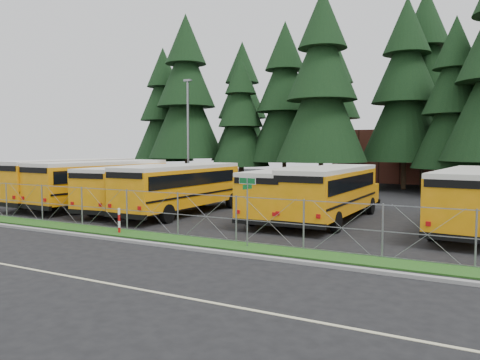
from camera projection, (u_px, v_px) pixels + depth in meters
name	position (u px, v px, depth m)	size (l,w,h in m)	color
ground	(209.00, 235.00, 21.51)	(120.00, 120.00, 0.00)	black
curb	(168.00, 246.00, 18.78)	(50.00, 0.25, 0.12)	gray
grass_verge	(188.00, 240.00, 20.01)	(50.00, 1.40, 0.06)	#184213
road_lane_line	(71.00, 277.00, 14.48)	(50.00, 0.12, 0.01)	beige
chainlink_fence	(196.00, 216.00, 20.56)	(44.00, 0.10, 2.00)	gray
brick_building	(439.00, 156.00, 53.59)	(22.00, 10.00, 6.00)	brown
bus_0	(76.00, 182.00, 32.74)	(2.84, 12.03, 3.15)	orange
bus_1	(106.00, 184.00, 31.30)	(2.78, 11.80, 3.09)	orange
bus_2	(139.00, 188.00, 29.62)	(2.55, 10.81, 2.83)	orange
bus_3	(184.00, 189.00, 28.02)	(2.68, 11.35, 2.97)	orange
bus_5	(291.00, 194.00, 26.10)	(2.53, 10.71, 2.81)	orange
bus_6	(333.00, 194.00, 25.28)	(2.66, 11.29, 2.96)	orange
bus_east	(474.00, 201.00, 22.06)	(2.69, 11.41, 2.99)	orange
street_sign	(247.00, 197.00, 18.60)	(0.83, 0.54, 2.81)	gray
striped_bollard	(119.00, 221.00, 21.65)	(0.11, 0.11, 1.20)	#B20C0C
light_standard	(188.00, 131.00, 42.54)	(0.70, 0.35, 10.14)	gray
conifer_0	(163.00, 114.00, 56.74)	(7.25, 7.25, 16.03)	black
conifer_1	(186.00, 99.00, 52.97)	(8.59, 8.59, 19.00)	black
conifer_2	(241.00, 121.00, 49.57)	(6.20, 6.20, 13.70)	black
conifer_3	(285.00, 104.00, 48.77)	(7.71, 7.71, 17.06)	black
conifer_4	(322.00, 91.00, 42.18)	(8.25, 8.25, 18.25)	black
conifer_5	(406.00, 94.00, 44.19)	(8.20, 8.20, 18.13)	black
conifer_6	(454.00, 106.00, 39.39)	(6.79, 6.79, 15.02)	black
conifer_10	(242.00, 112.00, 55.93)	(7.49, 7.49, 16.57)	black
conifer_11	(336.00, 112.00, 54.26)	(7.34, 7.34, 16.23)	black
conifer_12	(424.00, 89.00, 46.55)	(8.91, 8.91, 19.71)	black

